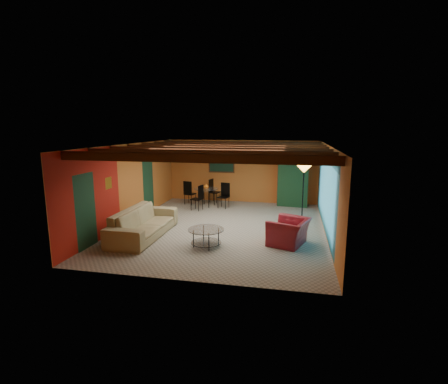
% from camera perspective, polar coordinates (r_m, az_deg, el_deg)
% --- Properties ---
extents(room, '(6.52, 8.01, 2.71)m').
position_cam_1_polar(room, '(10.80, -0.10, 6.23)').
color(room, gray).
rests_on(room, ground).
extents(sofa, '(1.13, 2.90, 0.85)m').
position_cam_1_polar(sofa, '(10.45, -13.45, -5.06)').
color(sofa, '#8E815B').
rests_on(sofa, ground).
extents(armchair, '(1.29, 1.38, 0.73)m').
position_cam_1_polar(armchair, '(9.66, 10.95, -6.63)').
color(armchair, maroon).
rests_on(armchair, ground).
extents(coffee_table, '(1.26, 1.26, 0.51)m').
position_cam_1_polar(coffee_table, '(9.37, -3.06, -7.72)').
color(coffee_table, white).
rests_on(coffee_table, ground).
extents(dining_table, '(2.38, 2.38, 1.03)m').
position_cam_1_polar(dining_table, '(14.02, -3.02, -0.32)').
color(dining_table, silver).
rests_on(dining_table, ground).
extents(armoire, '(1.25, 0.71, 2.10)m').
position_cam_1_polar(armoire, '(14.30, 11.58, 1.87)').
color(armoire, maroon).
rests_on(armoire, ground).
extents(floor_lamp, '(0.44, 0.44, 2.12)m').
position_cam_1_polar(floor_lamp, '(10.67, 13.20, -1.20)').
color(floor_lamp, black).
rests_on(floor_lamp, ground).
extents(ceiling_fan, '(1.50, 1.50, 0.44)m').
position_cam_1_polar(ceiling_fan, '(10.70, -0.22, 6.18)').
color(ceiling_fan, '#472614').
rests_on(ceiling_fan, ceiling).
extents(painting, '(1.05, 0.03, 0.65)m').
position_cam_1_polar(painting, '(14.81, -0.44, 4.75)').
color(painting, black).
rests_on(painting, wall_back).
extents(potted_plant, '(0.49, 0.45, 0.44)m').
position_cam_1_polar(potted_plant, '(14.16, 11.78, 6.95)').
color(potted_plant, '#26661E').
rests_on(potted_plant, armoire).
extents(vase, '(0.20, 0.20, 0.20)m').
position_cam_1_polar(vase, '(13.91, -3.05, 2.17)').
color(vase, orange).
rests_on(vase, dining_table).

